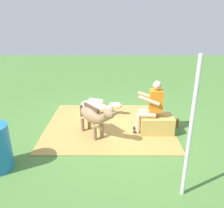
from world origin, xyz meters
TOP-DOWN VIEW (x-y plane):
  - ground_plane at (0.00, 0.00)m, footprint 24.00×24.00m
  - hay_patch at (0.25, -0.13)m, footprint 3.23×2.85m
  - hay_bale at (-0.91, 0.23)m, footprint 0.79×0.54m
  - person_seated at (-0.75, 0.22)m, footprint 0.68×0.44m
  - pony_standing at (0.60, 0.44)m, footprint 0.96×1.15m
  - pony_lying at (0.63, -1.02)m, footprint 1.34×0.77m
  - soda_bottle at (-1.52, -0.05)m, footprint 0.07×0.07m
  - tent_pole_left at (-0.97, 2.35)m, footprint 0.06×0.06m

SIDE VIEW (x-z plane):
  - ground_plane at x=0.00m, z-range 0.00..0.00m
  - hay_patch at x=0.25m, z-range 0.00..0.02m
  - soda_bottle at x=-1.52m, z-range 0.00..0.27m
  - pony_lying at x=0.63m, z-range -0.02..0.40m
  - hay_bale at x=-0.91m, z-range 0.00..0.43m
  - pony_standing at x=0.60m, z-range 0.08..0.97m
  - person_seated at x=-0.75m, z-range 0.06..1.38m
  - tent_pole_left at x=-0.97m, z-range 0.00..2.25m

